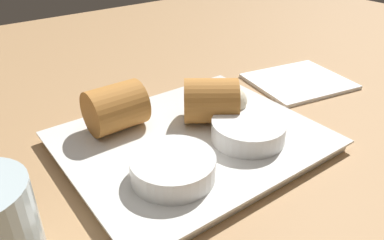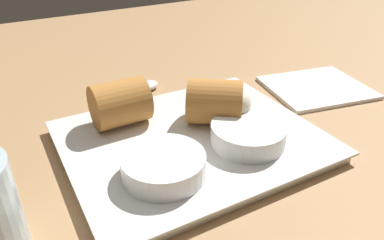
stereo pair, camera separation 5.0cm
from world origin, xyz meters
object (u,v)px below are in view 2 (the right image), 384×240
Objects in this scene: spoon at (140,90)px; napkin at (316,88)px; serving_plate at (192,141)px; dipping_bowl_near at (248,133)px; dipping_bowl_far at (164,165)px.

napkin is (-25.74, 12.64, -0.28)cm from spoon.
napkin is at bearing 153.86° from spoon.
dipping_bowl_near reaches higher than serving_plate.
dipping_bowl_far is 0.50× the size of spoon.
spoon is at bearing -26.14° from napkin.
dipping_bowl_far reaches higher than napkin.
serving_plate reaches higher than spoon.
serving_plate is at bearing -41.28° from dipping_bowl_near.
serving_plate is 7.08cm from dipping_bowl_near.
spoon reaches higher than napkin.
serving_plate is 3.41× the size of dipping_bowl_near.
spoon is (-0.13, -17.30, -0.18)cm from serving_plate.
dipping_bowl_near is at bearing 138.72° from serving_plate.
dipping_bowl_far is 23.47cm from spoon.
dipping_bowl_near is 22.84cm from napkin.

